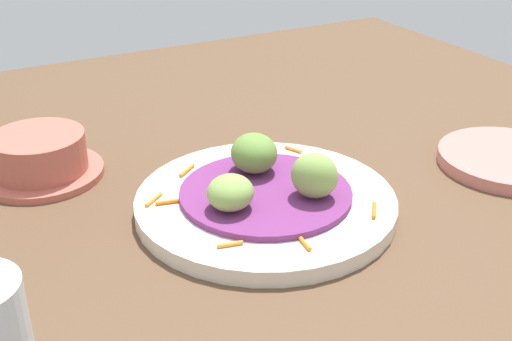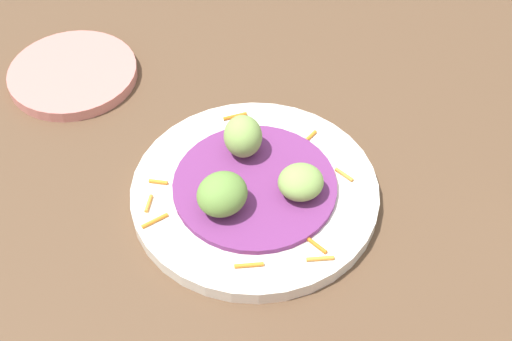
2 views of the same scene
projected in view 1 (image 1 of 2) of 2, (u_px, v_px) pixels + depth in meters
table_surface at (281, 191)px, 73.51cm from camera, size 110.00×110.00×2.00cm
main_plate at (266, 203)px, 67.35cm from camera, size 26.36×26.36×1.64cm
cabbage_bed at (266, 193)px, 66.83cm from camera, size 17.38×17.38×0.67cm
carrot_garnish at (252, 188)px, 68.08cm from camera, size 21.52×21.27×0.40cm
guac_scoop_left at (253, 152)px, 69.93cm from camera, size 6.06×6.37×4.09cm
guac_scoop_center at (230, 192)px, 62.82cm from camera, size 6.50×6.51×3.30cm
guac_scoop_right at (315, 175)px, 64.59cm from camera, size 6.13×6.21×4.56cm
side_plate_small at (509, 159)px, 76.69cm from camera, size 16.00×16.00×1.43cm
terracotta_bowl at (40, 157)px, 73.52cm from camera, size 13.57×13.57×5.02cm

